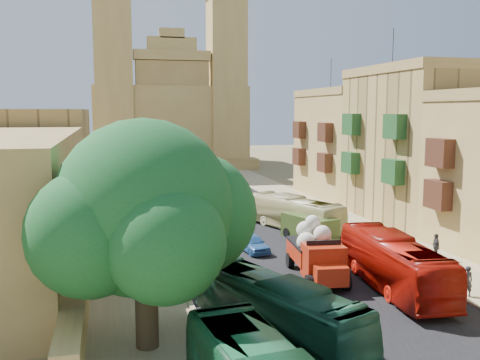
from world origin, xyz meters
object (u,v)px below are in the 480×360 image
street_tree_b (121,199)px  olive_pickup (310,228)px  car_white_a (181,214)px  car_blue_b (187,180)px  bus_green_north (277,309)px  pedestrian_c (436,246)px  red_truck (317,252)px  car_cream (283,214)px  street_tree_c (117,180)px  street_tree_d (115,168)px  pedestrian_a (467,281)px  car_dkblue (176,184)px  street_tree_a (126,230)px  church (169,113)px  car_white_b (262,199)px  ficus_tree (147,214)px  bus_red_east (393,263)px  car_blue_a (252,243)px  bus_cream_east (294,213)px

street_tree_b → olive_pickup: size_ratio=0.92×
car_white_a → car_blue_b: size_ratio=1.16×
bus_green_north → pedestrian_c: 17.01m
car_blue_b → red_truck: bearing=-110.2°
car_white_a → car_blue_b: car_white_a is taller
red_truck → car_cream: bearing=78.1°
street_tree_c → olive_pickup: street_tree_c is taller
street_tree_b → street_tree_d: bearing=90.0°
car_white_a → pedestrian_a: pedestrian_a is taller
car_dkblue → pedestrian_a: size_ratio=2.35×
street_tree_a → pedestrian_c: 20.32m
church → pedestrian_a: church is taller
pedestrian_a → car_cream: bearing=-67.5°
street_tree_d → car_white_b: 19.53m
ficus_tree → car_dkblue: (6.92, 45.46, -5.09)m
car_cream → ficus_tree: bearing=37.4°
car_cream → car_blue_b: car_cream is taller
church → car_white_b: church is taller
street_tree_a → bus_red_east: street_tree_a is taller
street_tree_d → bus_red_east: (14.30, -39.84, -1.58)m
olive_pickup → bus_green_north: 18.42m
car_cream → pedestrian_c: 15.50m
pedestrian_a → pedestrian_c: 7.23m
street_tree_d → car_blue_a: bearing=-73.8°
ficus_tree → street_tree_b: ficus_tree is taller
bus_red_east → car_dkblue: bearing=-75.1°
bus_cream_east → car_dkblue: size_ratio=2.57×
car_white_b → street_tree_c: bearing=8.0°
ficus_tree → pedestrian_c: (19.57, 8.83, -4.78)m
church → red_truck: (0.90, -67.63, -7.93)m
bus_cream_east → car_dkblue: 26.71m
olive_pickup → pedestrian_a: olive_pickup is taller
street_tree_c → car_blue_a: 20.52m
red_truck → car_blue_a: (-2.09, 6.64, -0.97)m
car_cream → car_blue_b: size_ratio=1.38×
car_cream → car_white_b: bearing=-114.8°
church → car_white_a: church is taller
street_tree_b → pedestrian_a: bearing=-45.6°
street_tree_c → car_white_b: 14.95m
street_tree_b → street_tree_d: size_ratio=1.00×
street_tree_d → car_blue_b: bearing=27.8°
car_white_a → pedestrian_c: size_ratio=2.34×
bus_green_north → car_cream: size_ratio=2.01×
ficus_tree → street_tree_c: ficus_tree is taller
street_tree_c → pedestrian_c: bearing=-49.0°
street_tree_c → street_tree_d: size_ratio=0.99×
car_blue_a → car_white_a: (-3.44, 11.60, 0.05)m
street_tree_b → car_blue_a: street_tree_b is taller
street_tree_d → car_cream: street_tree_d is taller
street_tree_c → street_tree_d: street_tree_d is taller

